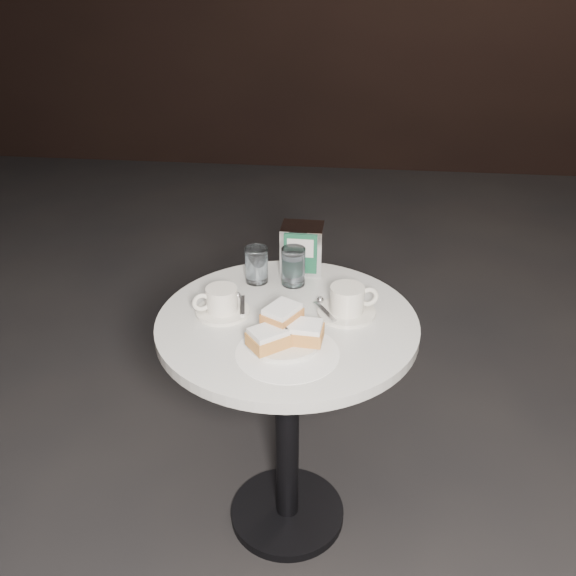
{
  "coord_description": "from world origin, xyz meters",
  "views": [
    {
      "loc": [
        0.16,
        -1.44,
        1.65
      ],
      "look_at": [
        0.0,
        0.02,
        0.83
      ],
      "focal_mm": 40.0,
      "sensor_mm": 36.0,
      "label": 1
    }
  ],
  "objects_px": {
    "cafe_table": "(287,379)",
    "napkin_dispenser": "(302,248)",
    "beignet_plate": "(285,333)",
    "water_glass_left": "(256,265)",
    "coffee_cup_right": "(347,302)",
    "water_glass_right": "(293,267)",
    "coffee_cup_left": "(222,302)"
  },
  "relations": [
    {
      "from": "napkin_dispenser",
      "to": "water_glass_left",
      "type": "bearing_deg",
      "value": -143.65
    },
    {
      "from": "cafe_table",
      "to": "water_glass_right",
      "type": "bearing_deg",
      "value": 91.16
    },
    {
      "from": "cafe_table",
      "to": "napkin_dispenser",
      "type": "xyz_separation_m",
      "value": [
        0.01,
        0.29,
        0.27
      ]
    },
    {
      "from": "water_glass_right",
      "to": "napkin_dispenser",
      "type": "relative_size",
      "value": 0.78
    },
    {
      "from": "beignet_plate",
      "to": "coffee_cup_right",
      "type": "relative_size",
      "value": 1.21
    },
    {
      "from": "beignet_plate",
      "to": "water_glass_left",
      "type": "relative_size",
      "value": 2.2
    },
    {
      "from": "beignet_plate",
      "to": "coffee_cup_right",
      "type": "xyz_separation_m",
      "value": [
        0.15,
        0.16,
        0.0
      ]
    },
    {
      "from": "beignet_plate",
      "to": "coffee_cup_right",
      "type": "bearing_deg",
      "value": 46.94
    },
    {
      "from": "cafe_table",
      "to": "napkin_dispenser",
      "type": "distance_m",
      "value": 0.4
    },
    {
      "from": "beignet_plate",
      "to": "napkin_dispenser",
      "type": "relative_size",
      "value": 1.64
    },
    {
      "from": "coffee_cup_right",
      "to": "napkin_dispenser",
      "type": "height_order",
      "value": "napkin_dispenser"
    },
    {
      "from": "coffee_cup_right",
      "to": "water_glass_right",
      "type": "relative_size",
      "value": 1.73
    },
    {
      "from": "cafe_table",
      "to": "beignet_plate",
      "type": "height_order",
      "value": "beignet_plate"
    },
    {
      "from": "coffee_cup_left",
      "to": "coffee_cup_right",
      "type": "height_order",
      "value": "coffee_cup_right"
    },
    {
      "from": "cafe_table",
      "to": "water_glass_right",
      "type": "relative_size",
      "value": 6.59
    },
    {
      "from": "water_glass_right",
      "to": "coffee_cup_left",
      "type": "bearing_deg",
      "value": -133.31
    },
    {
      "from": "beignet_plate",
      "to": "water_glass_left",
      "type": "distance_m",
      "value": 0.34
    },
    {
      "from": "beignet_plate",
      "to": "napkin_dispenser",
      "type": "height_order",
      "value": "napkin_dispenser"
    },
    {
      "from": "water_glass_left",
      "to": "water_glass_right",
      "type": "height_order",
      "value": "water_glass_right"
    },
    {
      "from": "beignet_plate",
      "to": "coffee_cup_right",
      "type": "height_order",
      "value": "beignet_plate"
    },
    {
      "from": "beignet_plate",
      "to": "water_glass_left",
      "type": "bearing_deg",
      "value": 110.46
    },
    {
      "from": "water_glass_right",
      "to": "water_glass_left",
      "type": "bearing_deg",
      "value": 178.37
    },
    {
      "from": "coffee_cup_left",
      "to": "coffee_cup_right",
      "type": "bearing_deg",
      "value": -18.91
    },
    {
      "from": "beignet_plate",
      "to": "water_glass_right",
      "type": "bearing_deg",
      "value": 91.82
    },
    {
      "from": "coffee_cup_right",
      "to": "napkin_dispenser",
      "type": "bearing_deg",
      "value": 104.27
    },
    {
      "from": "coffee_cup_left",
      "to": "water_glass_left",
      "type": "height_order",
      "value": "water_glass_left"
    },
    {
      "from": "napkin_dispenser",
      "to": "coffee_cup_right",
      "type": "bearing_deg",
      "value": -58.44
    },
    {
      "from": "water_glass_left",
      "to": "napkin_dispenser",
      "type": "height_order",
      "value": "napkin_dispenser"
    },
    {
      "from": "cafe_table",
      "to": "coffee_cup_right",
      "type": "height_order",
      "value": "coffee_cup_right"
    },
    {
      "from": "cafe_table",
      "to": "coffee_cup_right",
      "type": "distance_m",
      "value": 0.29
    },
    {
      "from": "coffee_cup_right",
      "to": "water_glass_right",
      "type": "bearing_deg",
      "value": 120.34
    },
    {
      "from": "beignet_plate",
      "to": "coffee_cup_left",
      "type": "xyz_separation_m",
      "value": [
        -0.19,
        0.13,
        -0.0
      ]
    }
  ]
}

